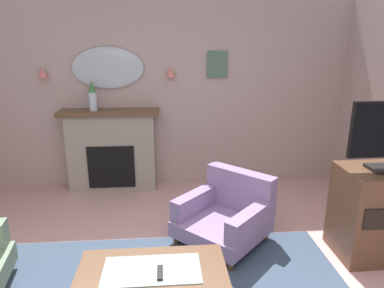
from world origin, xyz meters
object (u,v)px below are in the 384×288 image
fireplace (112,151)px  wall_sconce_left (43,73)px  mantel_vase_left (93,96)px  tv_remote (160,273)px  wall_sconce_right (171,72)px  coffee_table (152,277)px  wall_mirror (108,68)px  armchair_beside_couch (227,213)px  tv_cabinet (380,212)px  framed_picture (217,65)px

fireplace → wall_sconce_left: wall_sconce_left is taller
mantel_vase_left → tv_remote: (0.90, -2.56, -0.90)m
wall_sconce_right → tv_remote: 2.95m
wall_sconce_right → coffee_table: 2.93m
wall_sconce_right → coffee_table: bearing=-94.6°
wall_mirror → wall_sconce_right: 0.85m
wall_sconce_right → armchair_beside_couch: wall_sconce_right is taller
fireplace → coffee_table: fireplace is taller
mantel_vase_left → tv_cabinet: mantel_vase_left is taller
wall_mirror → tv_cabinet: (2.83, -1.98, -1.26)m
wall_sconce_left → wall_sconce_right: bearing=0.0°
wall_sconce_left → armchair_beside_couch: 3.04m
wall_sconce_left → armchair_beside_couch: size_ratio=0.12×
wall_mirror → tv_remote: (0.70, -2.73, -1.26)m
fireplace → armchair_beside_couch: fireplace is taller
wall_sconce_right → mantel_vase_left: bearing=-173.5°
wall_mirror → wall_sconce_right: size_ratio=6.86×
fireplace → wall_sconce_left: 1.38m
wall_sconce_left → tv_cabinet: size_ratio=0.16×
mantel_vase_left → tv_remote: size_ratio=2.54×
mantel_vase_left → armchair_beside_couch: mantel_vase_left is taller
mantel_vase_left → armchair_beside_couch: 2.38m
wall_sconce_right → tv_cabinet: wall_sconce_right is taller
coffee_table → armchair_beside_couch: (0.76, 1.10, -0.08)m
coffee_table → framed_picture: bearing=72.2°
mantel_vase_left → wall_sconce_right: size_ratio=2.90×
tv_remote → tv_cabinet: size_ratio=0.18×
wall_mirror → wall_sconce_right: bearing=-3.4°
wall_mirror → tv_cabinet: bearing=-35.0°
armchair_beside_couch → framed_picture: bearing=86.2°
tv_cabinet → wall_mirror: bearing=145.0°
mantel_vase_left → wall_sconce_right: 1.10m
wall_sconce_left → armchair_beside_couch: (2.25, -1.54, -1.35)m
tv_cabinet → wall_sconce_right: bearing=135.7°
coffee_table → armchair_beside_couch: armchair_beside_couch is taller
coffee_table → wall_sconce_right: bearing=85.4°
mantel_vase_left → framed_picture: (1.70, 0.18, 0.39)m
mantel_vase_left → tv_cabinet: (3.03, -1.81, -0.91)m
tv_remote → tv_cabinet: (2.13, 0.76, -0.00)m
fireplace → tv_cabinet: size_ratio=1.51×
framed_picture → wall_sconce_left: bearing=-178.5°
fireplace → tv_cabinet: bearing=-33.0°
wall_sconce_right → armchair_beside_couch: bearing=-70.4°
fireplace → wall_sconce_left: size_ratio=9.71×
fireplace → coffee_table: 2.62m
framed_picture → coffee_table: 3.14m
wall_sconce_right → armchair_beside_couch: (0.55, -1.54, -1.35)m
fireplace → mantel_vase_left: mantel_vase_left is taller
tv_remote → armchair_beside_couch: (0.70, 1.15, -0.15)m
framed_picture → mantel_vase_left: bearing=-174.0°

